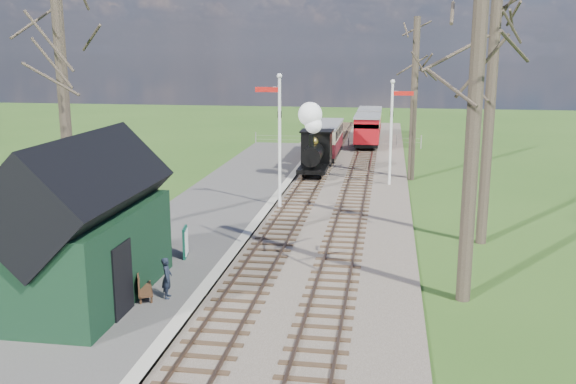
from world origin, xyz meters
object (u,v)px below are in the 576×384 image
Objects in this scene: red_carriage_a at (367,130)px; person at (167,278)px; coach at (325,139)px; semaphore_near at (278,132)px; sign_board at (185,242)px; bench at (141,284)px; semaphore_far at (393,125)px; station_shed at (84,229)px; red_carriage_b at (370,122)px; locomotive at (314,144)px.

person is (-4.63, -31.05, -0.58)m from red_carriage_a.
coach reaches higher than red_carriage_a.
sign_board is at bearing -103.32° from semaphore_near.
person is (0.63, -3.68, 0.07)m from sign_board.
red_carriage_a reaches higher than sign_board.
red_carriage_a is 31.53m from bench.
semaphore_far is at bearing -31.08° from person.
station_shed is 4.35× the size of bench.
bench is (1.47, 0.33, -1.69)m from station_shed.
coach is at bearing -115.04° from red_carriage_a.
station_shed reaches higher than red_carriage_a.
red_carriage_b reaches higher than sign_board.
sign_board is 3.69m from bench.
red_carriage_a is (6.90, 31.39, -0.88)m from station_shed.
red_carriage_b is 36.85m from person.
station_shed is 37.54m from red_carriage_b.
red_carriage_a is 1.00× the size of red_carriage_b.
person is (2.27, 0.34, -1.46)m from station_shed.
locomotive is at bearing 81.76° from bench.
sign_board is (-7.03, -13.98, -2.61)m from semaphore_far.
red_carriage_a is at bearing 80.09° from bench.
red_carriage_a is at bearing 64.96° from coach.
semaphore_near is at bearing 80.00° from bench.
sign_board is (1.64, 4.02, -1.53)m from station_shed.
coach is at bearing 83.05° from sign_board.
red_carriage_b is 4.36× the size of sign_board.
station_shed is at bearing -115.72° from semaphore_far.
sign_board is at bearing -100.88° from red_carriage_a.
sign_board is (-5.26, -27.37, -0.65)m from red_carriage_a.
station_shed is 1.10× the size of semaphore_far.
semaphore_far reaches higher than sign_board.
coach is at bearing 80.55° from station_shed.
semaphore_far is 18.96m from person.
coach is 4.70× the size of bench.
semaphore_near is at bearing -17.32° from person.
coach is (0.01, 6.06, -0.52)m from locomotive.
coach reaches higher than sign_board.
coach is 5.60× the size of person.
coach is at bearing -15.71° from person.
semaphore_near reaches higher than sign_board.
red_carriage_a is at bearing -19.63° from person.
person is (-4.63, -36.55, -0.58)m from red_carriage_b.
semaphore_near is 7.97m from locomotive.
coach reaches higher than person.
locomotive is at bearing -90.11° from coach.
semaphore_far is (8.67, 18.00, 1.08)m from station_shed.
station_shed is at bearing -102.23° from locomotive.
semaphore_far is at bearing 67.83° from bench.
locomotive is 0.91× the size of red_carriage_a.
sign_board is 0.88× the size of person.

